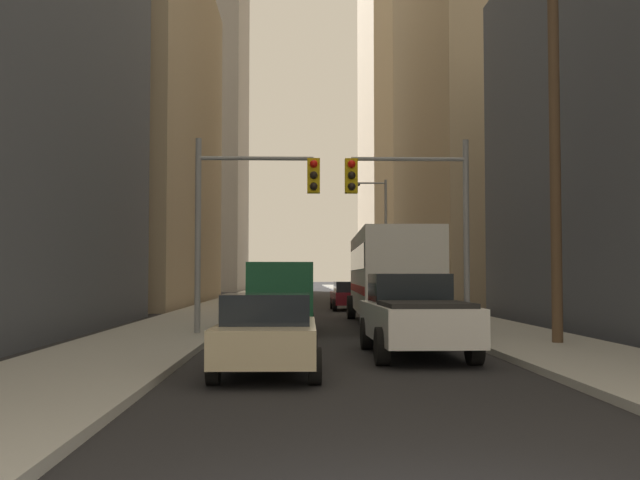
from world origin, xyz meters
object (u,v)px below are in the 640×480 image
at_px(sedan_beige, 267,334).
at_px(traffic_signal_near_left, 251,203).
at_px(sedan_red, 279,300).
at_px(traffic_signal_near_right, 414,203).
at_px(city_bus, 390,273).
at_px(pickup_truck_white, 414,315).
at_px(cargo_van_green, 280,293).
at_px(sedan_maroon, 350,296).

xyz_separation_m(sedan_beige, traffic_signal_near_left, (-0.82, 8.55, 3.27)).
height_order(sedan_red, traffic_signal_near_right, traffic_signal_near_right).
bearing_deg(city_bus, pickup_truck_white, -94.06).
xyz_separation_m(city_bus, cargo_van_green, (-4.04, -3.20, -0.64)).
height_order(city_bus, pickup_truck_white, city_bus).
distance_m(city_bus, sedan_beige, 14.58).
distance_m(city_bus, cargo_van_green, 5.20).
bearing_deg(sedan_beige, sedan_maroon, 82.64).
bearing_deg(cargo_van_green, traffic_signal_near_right, -28.31).
bearing_deg(traffic_signal_near_left, traffic_signal_near_right, 0.00).
relative_size(pickup_truck_white, traffic_signal_near_right, 0.91).
bearing_deg(cargo_van_green, sedan_maroon, 77.62).
xyz_separation_m(pickup_truck_white, sedan_red, (-3.51, 16.32, -0.16)).
height_order(cargo_van_green, traffic_signal_near_left, traffic_signal_near_left).
relative_size(cargo_van_green, traffic_signal_near_left, 0.87).
bearing_deg(city_bus, sedan_red, 127.33).
relative_size(city_bus, cargo_van_green, 2.21).
xyz_separation_m(pickup_truck_white, cargo_van_green, (-3.28, 7.52, 0.35)).
relative_size(sedan_maroon, traffic_signal_near_left, 0.71).
bearing_deg(cargo_van_green, sedan_beige, -90.00).
height_order(pickup_truck_white, traffic_signal_near_left, traffic_signal_near_left).
height_order(city_bus, sedan_maroon, city_bus).
height_order(sedan_beige, traffic_signal_near_left, traffic_signal_near_left).
bearing_deg(city_bus, sedan_beige, -106.13).
bearing_deg(pickup_truck_white, traffic_signal_near_left, 127.67).
bearing_deg(traffic_signal_near_left, sedan_red, 86.92).
relative_size(traffic_signal_near_left, traffic_signal_near_right, 1.00).
relative_size(sedan_red, traffic_signal_near_left, 0.70).
bearing_deg(sedan_red, sedan_beige, -89.33).
relative_size(pickup_truck_white, sedan_beige, 1.29).
xyz_separation_m(city_bus, traffic_signal_near_left, (-4.86, -5.41, 2.11)).
bearing_deg(city_bus, traffic_signal_near_left, -131.93).
bearing_deg(cargo_van_green, city_bus, 38.43).
bearing_deg(traffic_signal_near_right, sedan_maroon, 92.36).
bearing_deg(sedan_beige, traffic_signal_near_right, 64.37).
xyz_separation_m(pickup_truck_white, traffic_signal_near_left, (-4.10, 5.31, 3.11)).
relative_size(sedan_maroon, traffic_signal_near_right, 0.71).
bearing_deg(sedan_beige, cargo_van_green, 90.00).
relative_size(pickup_truck_white, sedan_red, 1.29).
bearing_deg(sedan_maroon, traffic_signal_near_left, -103.43).
bearing_deg(traffic_signal_near_right, cargo_van_green, 151.69).
relative_size(city_bus, traffic_signal_near_right, 1.93).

